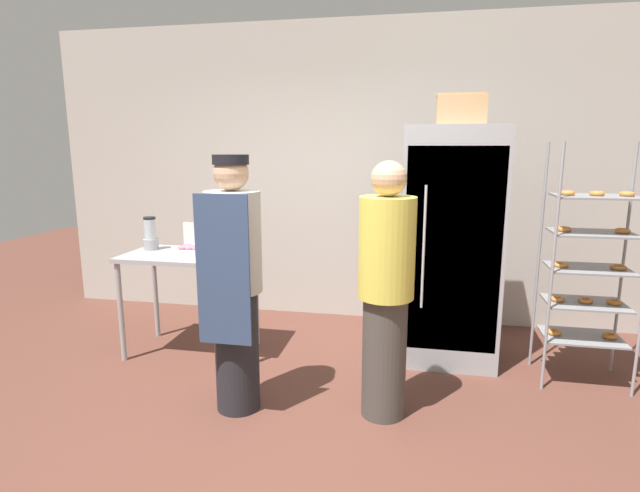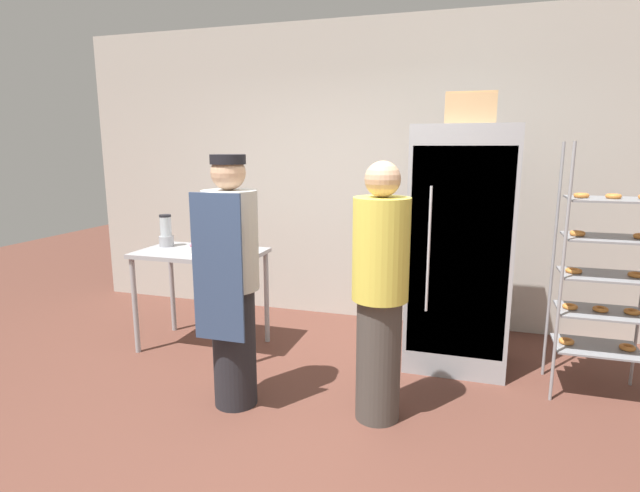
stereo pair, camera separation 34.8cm
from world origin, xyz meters
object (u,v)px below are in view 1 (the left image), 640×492
(refrigerator, at_px, (450,246))
(person_customer, at_px, (386,291))
(donut_box, at_px, (192,248))
(person_baker, at_px, (234,282))
(baking_rack, at_px, (589,268))
(blender_pitcher, at_px, (150,235))
(cardboard_storage_box, at_px, (460,110))

(refrigerator, bearing_deg, person_customer, -113.36)
(donut_box, relative_size, person_customer, 0.15)
(person_baker, bearing_deg, baking_rack, 20.59)
(person_baker, xyz_separation_m, person_customer, (0.97, 0.11, -0.03))
(refrigerator, xyz_separation_m, baking_rack, (0.97, -0.24, -0.07))
(donut_box, distance_m, person_customer, 1.79)
(blender_pitcher, height_order, person_customer, person_customer)
(donut_box, bearing_deg, baking_rack, 1.46)
(refrigerator, bearing_deg, donut_box, -171.37)
(blender_pitcher, relative_size, person_customer, 0.17)
(refrigerator, bearing_deg, person_baker, -141.17)
(blender_pitcher, bearing_deg, baking_rack, -0.38)
(cardboard_storage_box, relative_size, person_baker, 0.21)
(person_baker, distance_m, person_customer, 0.97)
(refrigerator, distance_m, baking_rack, 1.01)
(cardboard_storage_box, bearing_deg, baking_rack, -12.90)
(cardboard_storage_box, relative_size, person_customer, 0.22)
(person_customer, bearing_deg, person_baker, -173.60)
(baking_rack, height_order, blender_pitcher, baking_rack)
(baking_rack, height_order, person_customer, baking_rack)
(person_customer, bearing_deg, refrigerator, 66.64)
(donut_box, xyz_separation_m, person_customer, (1.65, -0.71, -0.07))
(blender_pitcher, distance_m, person_customer, 2.23)
(blender_pitcher, xyz_separation_m, person_customer, (2.07, -0.81, -0.15))
(blender_pitcher, xyz_separation_m, person_baker, (1.11, -0.92, -0.11))
(person_baker, bearing_deg, refrigerator, 38.83)
(refrigerator, distance_m, person_customer, 1.12)
(donut_box, distance_m, cardboard_storage_box, 2.40)
(cardboard_storage_box, distance_m, person_customer, 1.61)
(baking_rack, bearing_deg, donut_box, -178.54)
(baking_rack, relative_size, person_baker, 1.05)
(refrigerator, height_order, person_customer, refrigerator)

